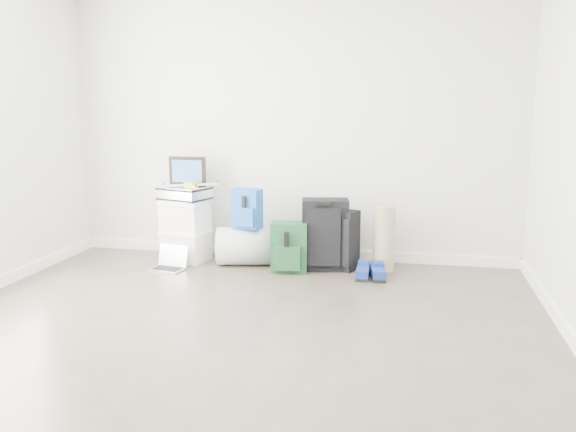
% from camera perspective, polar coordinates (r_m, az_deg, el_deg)
% --- Properties ---
extents(ground, '(5.00, 5.00, 0.00)m').
position_cam_1_polar(ground, '(3.98, -6.83, -12.65)').
color(ground, '#3D382C').
rests_on(ground, ground).
extents(room_envelope, '(4.52, 5.02, 2.71)m').
position_cam_1_polar(room_envelope, '(3.68, -7.34, 12.94)').
color(room_envelope, silver).
rests_on(room_envelope, ground).
extents(boxes_stack, '(0.49, 0.43, 0.62)m').
position_cam_1_polar(boxes_stack, '(6.16, -9.56, -1.31)').
color(boxes_stack, white).
rests_on(boxes_stack, ground).
extents(briefcase, '(0.53, 0.45, 0.13)m').
position_cam_1_polar(briefcase, '(6.09, -9.67, 2.11)').
color(briefcase, '#B2B2B7').
rests_on(briefcase, boxes_stack).
extents(painting, '(0.39, 0.05, 0.29)m').
position_cam_1_polar(painting, '(6.16, -9.40, 4.17)').
color(painting, black).
rests_on(painting, briefcase).
extents(drone, '(0.48, 0.48, 0.05)m').
position_cam_1_polar(drone, '(6.03, -9.05, 2.90)').
color(drone, gold).
rests_on(drone, briefcase).
extents(duffel_bag, '(0.66, 0.48, 0.37)m').
position_cam_1_polar(duffel_bag, '(5.96, -3.76, -2.82)').
color(duffel_bag, '#989AA0').
rests_on(duffel_bag, ground).
extents(blue_backpack, '(0.30, 0.24, 0.38)m').
position_cam_1_polar(blue_backpack, '(5.85, -3.88, 0.62)').
color(blue_backpack, '#1A4FAF').
rests_on(blue_backpack, duffel_bag).
extents(large_suitcase, '(0.47, 0.35, 0.67)m').
position_cam_1_polar(large_suitcase, '(5.75, 3.46, -1.75)').
color(large_suitcase, black).
rests_on(large_suitcase, ground).
extents(green_backpack, '(0.35, 0.28, 0.47)m').
position_cam_1_polar(green_backpack, '(5.68, 0.11, -3.03)').
color(green_backpack, '#163D24').
rests_on(green_backpack, ground).
extents(carry_on, '(0.41, 0.35, 0.57)m').
position_cam_1_polar(carry_on, '(5.80, 4.72, -2.21)').
color(carry_on, black).
rests_on(carry_on, ground).
extents(shoes, '(0.28, 0.31, 0.10)m').
position_cam_1_polar(shoes, '(5.57, 7.70, -5.31)').
color(shoes, black).
rests_on(shoes, ground).
extents(rolled_rug, '(0.20, 0.20, 0.62)m').
position_cam_1_polar(rolled_rug, '(5.79, 8.98, -2.08)').
color(rolled_rug, tan).
rests_on(rolled_rug, ground).
extents(laptop, '(0.35, 0.28, 0.22)m').
position_cam_1_polar(laptop, '(5.93, -10.99, -4.38)').
color(laptop, '#B3B3B7').
rests_on(laptop, ground).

